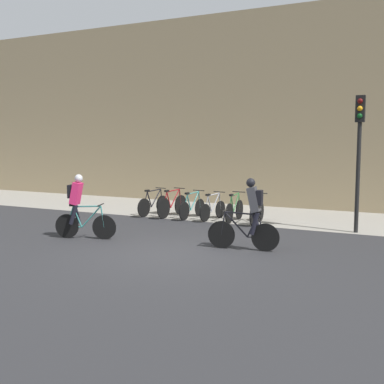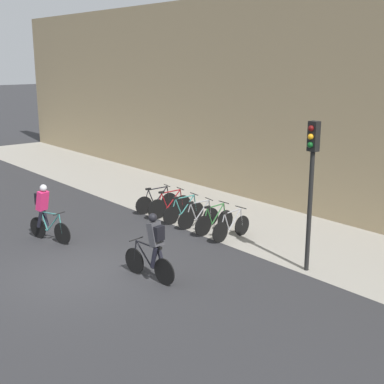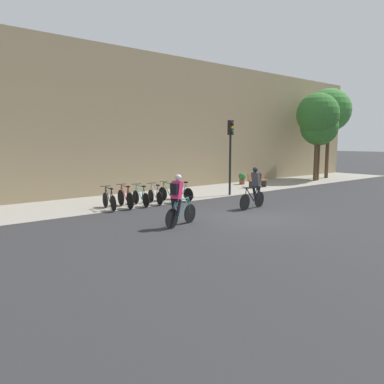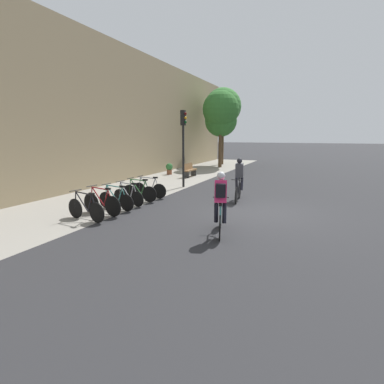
{
  "view_description": "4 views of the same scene",
  "coord_description": "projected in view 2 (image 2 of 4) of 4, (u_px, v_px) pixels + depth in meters",
  "views": [
    {
      "loc": [
        5.4,
        -9.84,
        2.71
      ],
      "look_at": [
        -0.47,
        2.25,
        1.25
      ],
      "focal_mm": 45.0,
      "sensor_mm": 36.0,
      "label": 1
    },
    {
      "loc": [
        11.88,
        -6.14,
        5.5
      ],
      "look_at": [
        0.12,
        3.76,
        1.63
      ],
      "focal_mm": 50.0,
      "sensor_mm": 36.0,
      "label": 2
    },
    {
      "loc": [
        -10.64,
        -9.33,
        2.86
      ],
      "look_at": [
        -0.76,
        2.63,
        0.77
      ],
      "focal_mm": 35.0,
      "sensor_mm": 36.0,
      "label": 3
    },
    {
      "loc": [
        -10.63,
        -1.86,
        2.74
      ],
      "look_at": [
        -2.02,
        1.84,
        0.94
      ],
      "focal_mm": 28.0,
      "sensor_mm": 36.0,
      "label": 4
    }
  ],
  "objects": [
    {
      "name": "parked_bike_0",
      "position": [
        157.0,
        202.0,
        19.52
      ],
      "size": [
        0.46,
        1.69,
        0.96
      ],
      "color": "black",
      "rests_on": "ground"
    },
    {
      "name": "cyclist_grey",
      "position": [
        153.0,
        246.0,
        13.35
      ],
      "size": [
        1.79,
        0.51,
        1.79
      ],
      "color": "black",
      "rests_on": "ground"
    },
    {
      "name": "parked_bike_4",
      "position": [
        214.0,
        221.0,
        17.2
      ],
      "size": [
        0.46,
        1.64,
        0.97
      ],
      "color": "black",
      "rests_on": "ground"
    },
    {
      "name": "parked_bike_3",
      "position": [
        198.0,
        216.0,
        17.78
      ],
      "size": [
        0.46,
        1.56,
        0.93
      ],
      "color": "black",
      "rests_on": "ground"
    },
    {
      "name": "parked_bike_2",
      "position": [
        184.0,
        211.0,
        18.36
      ],
      "size": [
        0.46,
        1.66,
        0.95
      ],
      "color": "black",
      "rests_on": "ground"
    },
    {
      "name": "building_facade",
      "position": [
        310.0,
        103.0,
        18.84
      ],
      "size": [
        44.0,
        0.6,
        7.9
      ],
      "primitive_type": "cube",
      "color": "#9E8966",
      "rests_on": "ground"
    },
    {
      "name": "parked_bike_5",
      "position": [
        231.0,
        227.0,
        16.62
      ],
      "size": [
        0.46,
        1.65,
        0.96
      ],
      "color": "black",
      "rests_on": "ground"
    },
    {
      "name": "parked_bike_1",
      "position": [
        170.0,
        206.0,
        18.93
      ],
      "size": [
        0.46,
        1.75,
        0.99
      ],
      "color": "black",
      "rests_on": "ground"
    },
    {
      "name": "cyclist_pink",
      "position": [
        45.0,
        211.0,
        16.4
      ],
      "size": [
        1.68,
        0.64,
        1.78
      ],
      "color": "black",
      "rests_on": "ground"
    },
    {
      "name": "kerb_strip",
      "position": [
        257.0,
        224.0,
        18.21
      ],
      "size": [
        44.0,
        4.5,
        0.01
      ],
      "primitive_type": "cube",
      "color": "gray",
      "rests_on": "ground"
    },
    {
      "name": "ground",
      "position": [
        79.0,
        274.0,
        13.99
      ],
      "size": [
        200.0,
        200.0,
        0.0
      ],
      "primitive_type": "plane",
      "color": "#2B2B2D"
    },
    {
      "name": "traffic_light_pole",
      "position": [
        312.0,
        170.0,
        13.59
      ],
      "size": [
        0.26,
        0.3,
        3.97
      ],
      "color": "black",
      "rests_on": "ground"
    }
  ]
}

